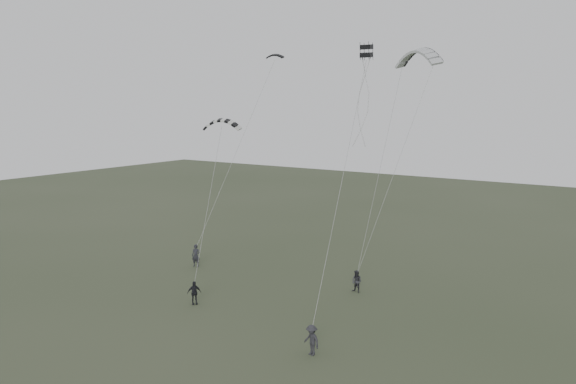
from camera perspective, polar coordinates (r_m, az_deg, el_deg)
The scene contains 9 objects.
ground at distance 35.90m, azimuth -7.43°, elevation -11.61°, with size 140.00×140.00×0.00m, color #323D27.
flyer_left at distance 44.58m, azimuth -9.34°, elevation -6.39°, with size 0.64×0.42×1.76m, color #222228.
flyer_right at distance 38.46m, azimuth 7.00°, elevation -9.01°, with size 0.73×0.57×1.50m, color #28292E.
flyer_center at distance 36.50m, azimuth -9.52°, elevation -10.06°, with size 0.88×0.37×1.50m, color black.
flyer_far at distance 29.20m, azimuth 2.41°, elevation -14.79°, with size 1.02×0.58×1.58m, color #25252A.
kite_dark_small at distance 47.54m, azimuth -1.35°, elevation 13.75°, with size 1.46×0.44×0.49m, color black, non-canonical shape.
kite_pale_large at distance 39.56m, azimuth 13.07°, elevation 13.84°, with size 3.82×0.86×1.58m, color #A8ABAD, non-canonical shape.
kite_striped at distance 40.50m, azimuth -6.74°, elevation 7.26°, with size 2.72×0.68×1.09m, color black, non-canonical shape.
kite_box at distance 32.91m, azimuth 7.98°, elevation 14.00°, with size 0.61×0.61×0.70m, color black, non-canonical shape.
Camera 1 is at (22.21, -25.30, 12.47)m, focal length 35.00 mm.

